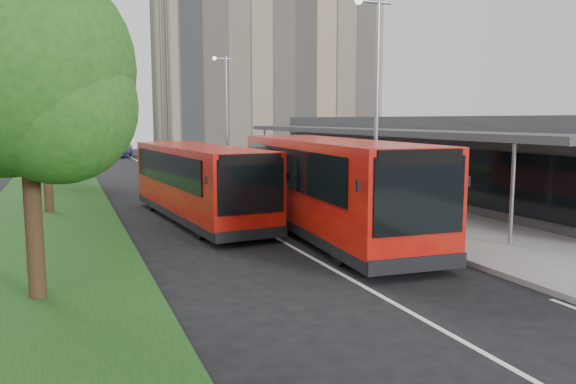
% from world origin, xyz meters
% --- Properties ---
extents(ground, '(120.00, 120.00, 0.00)m').
position_xyz_m(ground, '(0.00, 0.00, 0.00)').
color(ground, black).
rests_on(ground, ground).
extents(pavement, '(5.00, 80.00, 0.15)m').
position_xyz_m(pavement, '(6.00, 20.00, 0.07)').
color(pavement, slate).
rests_on(pavement, ground).
extents(grass_verge, '(5.00, 80.00, 0.10)m').
position_xyz_m(grass_verge, '(-7.00, 20.00, 0.05)').
color(grass_verge, '#194215').
rests_on(grass_verge, ground).
extents(lane_centre_line, '(0.12, 70.00, 0.01)m').
position_xyz_m(lane_centre_line, '(0.00, 15.00, 0.01)').
color(lane_centre_line, silver).
rests_on(lane_centre_line, ground).
extents(kerb_dashes, '(0.12, 56.00, 0.01)m').
position_xyz_m(kerb_dashes, '(3.30, 19.00, 0.01)').
color(kerb_dashes, silver).
rests_on(kerb_dashes, ground).
extents(office_block, '(22.00, 12.00, 18.00)m').
position_xyz_m(office_block, '(14.00, 42.00, 9.00)').
color(office_block, gray).
rests_on(office_block, ground).
extents(station_building, '(7.70, 26.00, 4.00)m').
position_xyz_m(station_building, '(10.86, 8.00, 2.04)').
color(station_building, '#303033').
rests_on(station_building, ground).
extents(tree_near, '(4.48, 4.48, 7.16)m').
position_xyz_m(tree_near, '(-7.01, -2.95, 4.62)').
color(tree_near, '#302013').
rests_on(tree_near, ground).
extents(tree_mid, '(5.54, 5.54, 8.91)m').
position_xyz_m(tree_mid, '(-7.01, 9.05, 5.75)').
color(tree_mid, '#302013').
rests_on(tree_mid, ground).
extents(tree_far, '(4.35, 4.35, 6.94)m').
position_xyz_m(tree_far, '(-7.01, 21.05, 4.48)').
color(tree_far, '#302013').
rests_on(tree_far, ground).
extents(lamp_post_near, '(1.44, 0.28, 8.00)m').
position_xyz_m(lamp_post_near, '(4.12, 2.00, 4.72)').
color(lamp_post_near, gray).
rests_on(lamp_post_near, pavement).
extents(lamp_post_far, '(1.44, 0.28, 8.00)m').
position_xyz_m(lamp_post_far, '(4.12, 22.00, 4.72)').
color(lamp_post_far, gray).
rests_on(lamp_post_far, pavement).
extents(bus_main, '(3.57, 11.46, 3.20)m').
position_xyz_m(bus_main, '(1.75, 0.82, 1.64)').
color(bus_main, '#B71E09').
rests_on(bus_main, ground).
extents(bus_second, '(3.50, 10.31, 2.86)m').
position_xyz_m(bus_second, '(-1.61, 5.21, 1.47)').
color(bus_second, '#B71E09').
rests_on(bus_second, ground).
extents(litter_bin, '(0.56, 0.56, 0.78)m').
position_xyz_m(litter_bin, '(5.79, 8.81, 0.54)').
color(litter_bin, '#322214').
rests_on(litter_bin, pavement).
extents(bollard, '(0.24, 0.24, 1.15)m').
position_xyz_m(bollard, '(4.62, 19.26, 0.72)').
color(bollard, yellow).
rests_on(bollard, pavement).
extents(car_near, '(1.67, 3.46, 1.14)m').
position_xyz_m(car_near, '(1.47, 37.75, 0.57)').
color(car_near, '#590C1A').
rests_on(car_near, ground).
extents(car_far, '(2.79, 4.43, 1.38)m').
position_xyz_m(car_far, '(-0.91, 44.11, 0.69)').
color(car_far, navy).
rests_on(car_far, ground).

